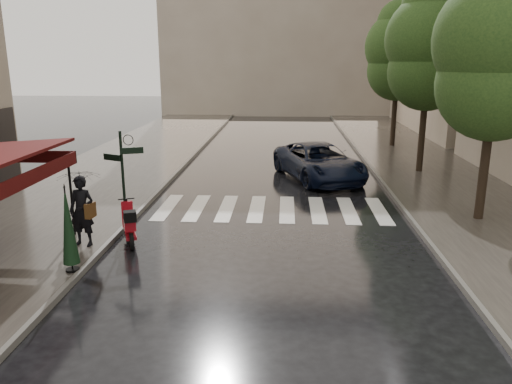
# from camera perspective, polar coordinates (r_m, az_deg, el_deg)

# --- Properties ---
(ground) EXTENTS (120.00, 120.00, 0.00)m
(ground) POSITION_cam_1_polar(r_m,az_deg,el_deg) (12.19, -13.34, -9.85)
(ground) COLOR black
(ground) RESTS_ON ground
(sidewalk_near) EXTENTS (6.00, 60.00, 0.12)m
(sidewalk_near) POSITION_cam_1_polar(r_m,az_deg,el_deg) (24.43, -15.58, 2.64)
(sidewalk_near) COLOR #38332D
(sidewalk_near) RESTS_ON ground
(sidewalk_far) EXTENTS (5.50, 60.00, 0.12)m
(sidewalk_far) POSITION_cam_1_polar(r_m,az_deg,el_deg) (24.11, 19.83, 2.14)
(sidewalk_far) COLOR #38332D
(sidewalk_far) RESTS_ON ground
(curb_near) EXTENTS (0.12, 60.00, 0.16)m
(curb_near) POSITION_cam_1_polar(r_m,az_deg,el_deg) (23.61, -8.55, 2.65)
(curb_near) COLOR #595651
(curb_near) RESTS_ON ground
(curb_far) EXTENTS (0.12, 60.00, 0.16)m
(curb_far) POSITION_cam_1_polar(r_m,az_deg,el_deg) (23.46, 13.26, 2.34)
(curb_far) COLOR #595651
(curb_far) RESTS_ON ground
(crosswalk) EXTENTS (7.85, 3.20, 0.01)m
(crosswalk) POSITION_cam_1_polar(r_m,az_deg,el_deg) (17.32, 1.83, -1.93)
(crosswalk) COLOR silver
(crosswalk) RESTS_ON ground
(signpost) EXTENTS (1.17, 0.29, 3.10)m
(signpost) POSITION_cam_1_polar(r_m,az_deg,el_deg) (14.68, -14.95, 1.85)
(signpost) COLOR black
(signpost) RESTS_ON ground
(backdrop_building) EXTENTS (22.00, 6.00, 20.00)m
(backdrop_building) POSITION_cam_1_polar(r_m,az_deg,el_deg) (48.83, 3.10, 20.74)
(backdrop_building) COLOR gray
(backdrop_building) RESTS_ON ground
(tree_near) EXTENTS (3.80, 3.80, 7.99)m
(tree_near) POSITION_cam_1_polar(r_m,az_deg,el_deg) (16.76, 25.97, 14.48)
(tree_near) COLOR black
(tree_near) RESTS_ON sidewalk_far
(tree_mid) EXTENTS (3.80, 3.80, 8.34)m
(tree_mid) POSITION_cam_1_polar(r_m,az_deg,el_deg) (23.39, 19.23, 15.52)
(tree_mid) COLOR black
(tree_mid) RESTS_ON sidewalk_far
(tree_far) EXTENTS (3.80, 3.80, 8.16)m
(tree_far) POSITION_cam_1_polar(r_m,az_deg,el_deg) (30.24, 15.98, 15.18)
(tree_far) COLOR black
(tree_far) RESTS_ON sidewalk_far
(pedestrian_with_umbrella) EXTENTS (1.30, 1.31, 2.60)m
(pedestrian_with_umbrella) POSITION_cam_1_polar(r_m,az_deg,el_deg) (14.00, -19.53, 0.90)
(pedestrian_with_umbrella) COLOR black
(pedestrian_with_umbrella) RESTS_ON sidewalk_near
(scooter) EXTENTS (0.87, 1.66, 1.15)m
(scooter) POSITION_cam_1_polar(r_m,az_deg,el_deg) (14.42, -14.27, -3.71)
(scooter) COLOR black
(scooter) RESTS_ON ground
(parked_car) EXTENTS (4.29, 6.06, 1.54)m
(parked_car) POSITION_cam_1_polar(r_m,az_deg,el_deg) (21.64, 7.20, 3.45)
(parked_car) COLOR black
(parked_car) RESTS_ON ground
(parasol_back) EXTENTS (0.39, 0.39, 2.10)m
(parasol_back) POSITION_cam_1_polar(r_m,az_deg,el_deg) (12.50, -20.67, -3.65)
(parasol_back) COLOR black
(parasol_back) RESTS_ON sidewalk_near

